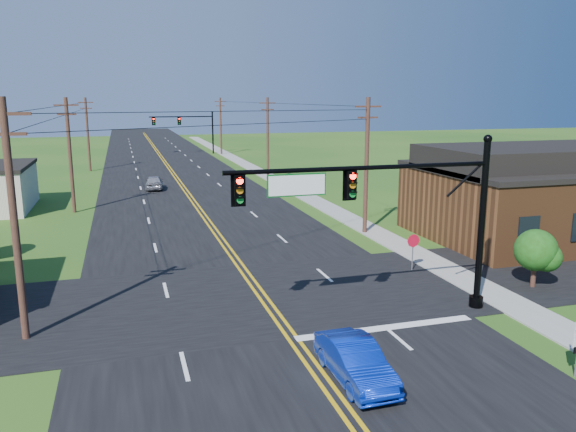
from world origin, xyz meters
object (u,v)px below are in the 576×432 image
object	(u,v)px
blue_car	(355,362)
stop_sign	(413,245)
signal_mast_far	(185,126)
signal_mast_main	(387,206)

from	to	relation	value
blue_car	stop_sign	distance (m)	12.57
signal_mast_far	stop_sign	distance (m)	66.73
signal_mast_main	signal_mast_far	distance (m)	72.00
signal_mast_far	stop_sign	xyz separation A→B (m)	(4.27, -66.52, -3.10)
signal_mast_main	signal_mast_far	size ratio (longest dim) A/B	1.03
signal_mast_main	blue_car	world-z (taller)	signal_mast_main
signal_mast_main	signal_mast_far	bearing A→B (deg)	89.92
signal_mast_main	signal_mast_far	world-z (taller)	same
blue_car	stop_sign	bearing A→B (deg)	51.72
signal_mast_far	blue_car	bearing A→B (deg)	-92.46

